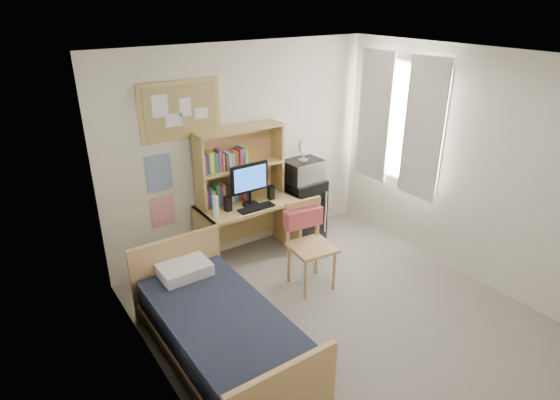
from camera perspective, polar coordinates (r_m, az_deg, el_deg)
floor at (r=4.94m, az=8.81°, el=-15.24°), size 3.60×4.20×0.02m
ceiling at (r=3.88m, az=11.30°, el=16.24°), size 3.60×4.20×0.02m
wall_back at (r=5.82m, az=-4.50°, el=5.93°), size 3.60×0.04×2.60m
wall_left at (r=3.38m, az=-13.07°, el=-8.74°), size 0.04×4.20×2.60m
wall_right at (r=5.58m, az=23.45°, el=3.18°), size 0.04×4.20×2.60m
window_unit at (r=6.14m, az=14.32°, el=9.14°), size 0.10×1.40×1.70m
curtain_left at (r=5.87m, az=17.02°, el=8.17°), size 0.04×0.55×1.70m
curtain_right at (r=6.38m, az=11.46°, el=9.95°), size 0.04×0.55×1.70m
bulletin_board at (r=5.31m, az=-12.05°, el=10.68°), size 0.94×0.03×0.64m
poster_wave at (r=5.40m, az=-14.59°, el=3.19°), size 0.30×0.01×0.42m
poster_japan at (r=5.57m, az=-14.09°, el=-1.33°), size 0.28×0.01×0.36m
desk at (r=5.85m, az=-3.86°, el=-3.75°), size 1.22×0.61×0.76m
desk_chair at (r=5.24m, az=3.92°, el=-5.70°), size 0.56×0.56×1.01m
mini_fridge at (r=6.29m, az=2.62°, el=-1.13°), size 0.52×0.52×0.85m
bed at (r=4.41m, az=-7.05°, el=-16.22°), size 0.95×1.88×0.52m
hutch at (r=5.63m, az=-4.88°, el=4.34°), size 1.10×0.28×0.90m
monitor at (r=5.53m, az=-3.72°, el=1.89°), size 0.49×0.04×0.52m
keyboard at (r=5.52m, az=-2.91°, el=-0.96°), size 0.45×0.14×0.02m
speaker_left at (r=5.46m, az=-6.37°, el=-0.43°), size 0.08×0.08×0.18m
speaker_right at (r=5.74m, az=-1.12°, el=0.93°), size 0.07×0.07×0.18m
water_bottle at (r=5.35m, az=-7.87°, el=-0.74°), size 0.07×0.07×0.24m
hoodie at (r=5.26m, az=2.86°, el=-2.13°), size 0.46×0.18×0.21m
microwave at (r=6.06m, az=2.84°, el=3.64°), size 0.49×0.38×0.27m
desk_fan at (r=5.97m, az=2.89°, el=6.18°), size 0.24×0.24×0.29m
pillow at (r=4.79m, az=-11.53°, el=-8.32°), size 0.49×0.35×0.12m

